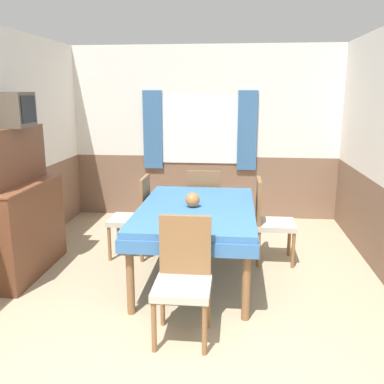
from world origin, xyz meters
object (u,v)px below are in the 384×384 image
at_px(chair_left_far, 135,214).
at_px(vase, 193,200).
at_px(chair_right_far, 269,218).
at_px(tv, 15,110).
at_px(chair_head_near, 183,275).
at_px(sideboard, 19,212).
at_px(dining_table, 197,216).
at_px(chair_head_window, 205,203).

bearing_deg(chair_left_far, vase, -127.24).
height_order(chair_right_far, tv, tv).
distance_m(chair_head_near, chair_left_far, 1.82).
bearing_deg(chair_head_near, sideboard, -28.94).
relative_size(dining_table, chair_head_near, 1.92).
height_order(chair_head_window, chair_right_far, same).
height_order(chair_head_window, sideboard, sideboard).
bearing_deg(vase, chair_head_near, -87.96).
bearing_deg(tv, chair_left_far, 29.00).
bearing_deg(chair_left_far, sideboard, 118.96).
height_order(dining_table, tv, tv).
bearing_deg(tv, chair_head_window, 32.36).
bearing_deg(sideboard, chair_right_far, 12.85).
xyz_separation_m(chair_head_window, sideboard, (-1.88, -1.19, 0.16)).
bearing_deg(chair_right_far, chair_head_window, -126.51).
distance_m(chair_head_window, vase, 1.19).
height_order(chair_right_far, vase, chair_right_far).
relative_size(chair_right_far, tv, 2.67).
distance_m(chair_head_window, sideboard, 2.23).
height_order(dining_table, chair_head_near, chair_head_near).
bearing_deg(chair_right_far, sideboard, -77.15).
height_order(dining_table, sideboard, sideboard).
height_order(chair_head_window, vase, chair_head_window).
bearing_deg(chair_head_near, tv, -30.14).
bearing_deg(chair_head_near, chair_right_far, -115.41).
height_order(chair_head_near, vase, chair_head_near).
relative_size(dining_table, chair_head_window, 1.92).
relative_size(chair_left_far, sideboard, 0.62).
xyz_separation_m(chair_head_window, chair_right_far, (0.78, -0.58, 0.00)).
height_order(sideboard, tv, tv).
bearing_deg(chair_right_far, dining_table, -55.69).
height_order(dining_table, vase, vase).
relative_size(tv, vase, 2.42).
distance_m(dining_table, chair_left_far, 0.96).
bearing_deg(chair_right_far, tv, -77.44).
relative_size(sideboard, vase, 10.50).
bearing_deg(vase, tv, -179.45).
bearing_deg(tv, vase, 0.55).
bearing_deg(tv, sideboard, -151.83).
distance_m(sideboard, vase, 1.85).
xyz_separation_m(dining_table, tv, (-1.83, -0.05, 1.07)).
bearing_deg(chair_left_far, dining_table, -124.31).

